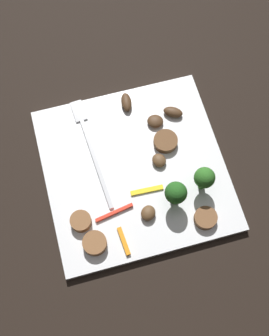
% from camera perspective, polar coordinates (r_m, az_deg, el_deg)
% --- Properties ---
extents(ground_plane, '(1.40, 1.40, 0.00)m').
position_cam_1_polar(ground_plane, '(0.65, 0.00, -0.35)').
color(ground_plane, black).
extents(plate, '(0.26, 0.26, 0.01)m').
position_cam_1_polar(plate, '(0.65, 0.00, -0.18)').
color(plate, white).
rests_on(plate, ground_plane).
extents(fork, '(0.18, 0.02, 0.00)m').
position_cam_1_polar(fork, '(0.66, -5.76, 3.08)').
color(fork, silver).
rests_on(fork, plate).
extents(broccoli_floret_0, '(0.03, 0.03, 0.05)m').
position_cam_1_polar(broccoli_floret_0, '(0.61, 8.97, -1.30)').
color(broccoli_floret_0, '#347525').
rests_on(broccoli_floret_0, plate).
extents(broccoli_floret_1, '(0.03, 0.03, 0.05)m').
position_cam_1_polar(broccoli_floret_1, '(0.60, 5.33, -3.26)').
color(broccoli_floret_1, '#296420').
rests_on(broccoli_floret_1, plate).
extents(sausage_slice_0, '(0.04, 0.04, 0.01)m').
position_cam_1_polar(sausage_slice_0, '(0.62, 9.12, -6.37)').
color(sausage_slice_0, brown).
rests_on(sausage_slice_0, plate).
extents(sausage_slice_1, '(0.05, 0.05, 0.01)m').
position_cam_1_polar(sausage_slice_1, '(0.60, -5.14, -9.61)').
color(sausage_slice_1, brown).
rests_on(sausage_slice_1, plate).
extents(sausage_slice_2, '(0.05, 0.05, 0.01)m').
position_cam_1_polar(sausage_slice_2, '(0.65, 4.01, 3.44)').
color(sausage_slice_2, brown).
rests_on(sausage_slice_2, plate).
extents(sausage_slice_3, '(0.04, 0.04, 0.01)m').
position_cam_1_polar(sausage_slice_3, '(0.61, -6.91, -6.81)').
color(sausage_slice_3, brown).
rests_on(sausage_slice_3, plate).
extents(mushroom_0, '(0.03, 0.03, 0.01)m').
position_cam_1_polar(mushroom_0, '(0.67, 4.97, 7.18)').
color(mushroom_0, '#4C331E').
rests_on(mushroom_0, plate).
extents(mushroom_1, '(0.03, 0.02, 0.01)m').
position_cam_1_polar(mushroom_1, '(0.68, -1.05, 8.45)').
color(mushroom_1, '#4C331E').
rests_on(mushroom_1, plate).
extents(mushroom_2, '(0.03, 0.03, 0.01)m').
position_cam_1_polar(mushroom_2, '(0.64, 3.22, 0.87)').
color(mushroom_2, brown).
rests_on(mushroom_2, plate).
extents(mushroom_3, '(0.03, 0.03, 0.01)m').
position_cam_1_polar(mushroom_3, '(0.61, 1.49, -5.90)').
color(mushroom_3, brown).
rests_on(mushroom_3, plate).
extents(mushroom_4, '(0.03, 0.03, 0.01)m').
position_cam_1_polar(mushroom_4, '(0.67, 2.68, 6.03)').
color(mushroom_4, '#4C331E').
rests_on(mushroom_4, plate).
extents(pepper_strip_0, '(0.04, 0.01, 0.00)m').
position_cam_1_polar(pepper_strip_0, '(0.61, -1.39, -9.38)').
color(pepper_strip_0, orange).
rests_on(pepper_strip_0, plate).
extents(pepper_strip_1, '(0.01, 0.05, 0.00)m').
position_cam_1_polar(pepper_strip_1, '(0.63, 1.60, -2.88)').
color(pepper_strip_1, yellow).
rests_on(pepper_strip_1, plate).
extents(pepper_strip_3, '(0.01, 0.06, 0.00)m').
position_cam_1_polar(pepper_strip_3, '(0.62, -2.63, -5.76)').
color(pepper_strip_3, red).
rests_on(pepper_strip_3, plate).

